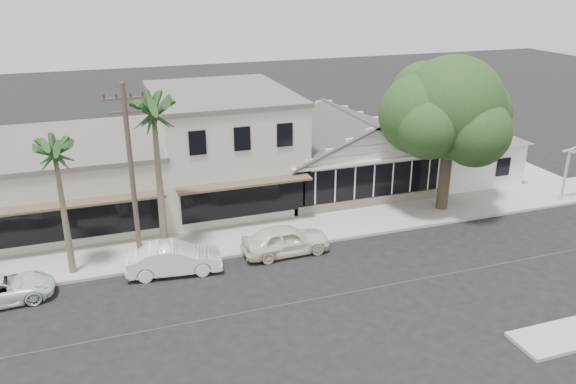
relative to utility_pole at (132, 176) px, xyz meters
name	(u,v)px	position (x,y,z in m)	size (l,w,h in m)	color
ground	(358,291)	(9.00, -5.20, -4.79)	(140.00, 140.00, 0.00)	black
sidewalk_north	(159,251)	(1.00, 1.55, -4.71)	(90.00, 3.50, 0.15)	#9E9991
corner_shop	(346,149)	(14.00, 7.27, -2.17)	(10.40, 8.60, 5.10)	white
side_cottage	(459,157)	(22.20, 6.30, -3.29)	(6.00, 6.00, 3.00)	white
row_building_near	(223,146)	(6.00, 8.30, -1.54)	(8.00, 10.00, 6.50)	beige
row_building_midnear	(72,180)	(-3.00, 8.30, -2.69)	(10.00, 10.00, 4.20)	#B2ABA0
utility_pole	(132,176)	(0.00, 0.00, 0.00)	(1.80, 0.24, 9.00)	brown
car_0	(286,240)	(7.11, -0.68, -4.03)	(1.79, 4.45, 1.52)	silver
car_1	(174,259)	(1.47, -0.83, -4.06)	(1.55, 4.45, 1.47)	white
car_2	(1,289)	(-5.97, -0.97, -4.18)	(2.01, 4.35, 1.21)	silver
shade_tree	(448,110)	(17.74, 1.88, 1.28)	(8.31, 7.52, 9.22)	#4E3C2F
palm_east	(153,112)	(1.27, 0.86, 2.66)	(3.15, 3.15, 8.70)	#726651
palm_mid	(54,152)	(-3.11, 0.55, 1.28)	(2.96, 2.96, 7.10)	#726651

